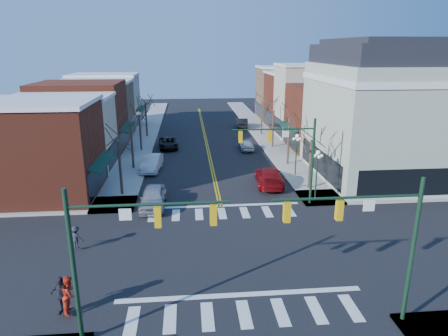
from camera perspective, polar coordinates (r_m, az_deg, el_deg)
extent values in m
plane|color=black|center=(25.94, 0.95, -11.92)|extent=(160.00, 160.00, 0.00)
cube|color=#9E9B93|center=(44.80, -13.08, 0.31)|extent=(3.50, 70.00, 0.15)
cube|color=#9E9B93|center=(45.78, 9.16, 0.89)|extent=(3.50, 70.00, 0.15)
cube|color=maroon|center=(37.69, -25.31, 2.20)|extent=(10.00, 8.50, 8.00)
cube|color=#BAAF99|center=(44.91, -22.06, 4.39)|extent=(10.00, 7.00, 7.50)
cube|color=maroon|center=(52.40, -19.72, 6.82)|extent=(10.00, 9.00, 8.50)
cube|color=#896D4B|center=(60.39, -17.83, 7.87)|extent=(10.00, 7.50, 7.80)
cube|color=#BAAF99|center=(67.88, -16.49, 9.06)|extent=(10.00, 8.00, 8.20)
cube|color=maroon|center=(52.29, 15.05, 6.93)|extent=(10.00, 8.50, 8.00)
cube|color=#BAAF99|center=(59.39, 12.57, 9.20)|extent=(10.00, 7.00, 10.00)
cube|color=maroon|center=(66.61, 10.58, 9.46)|extent=(10.00, 8.00, 8.50)
cube|color=#896D4B|center=(74.26, 8.92, 10.47)|extent=(10.00, 8.00, 9.00)
cube|color=#A6B199|center=(42.27, 21.66, 6.15)|extent=(12.00, 14.00, 11.00)
cube|color=white|center=(41.79, 22.27, 11.67)|extent=(12.25, 14.25, 0.50)
cube|color=black|center=(41.69, 22.63, 14.80)|extent=(11.40, 13.40, 1.80)
cube|color=black|center=(41.69, 22.80, 16.31)|extent=(9.80, 11.80, 0.60)
cylinder|color=#14331E|center=(18.27, -20.65, -13.43)|extent=(0.20, 0.20, 7.20)
cylinder|color=#14331E|center=(16.45, -10.66, -5.15)|extent=(6.50, 0.12, 0.12)
cube|color=gold|center=(16.63, -9.43, -6.88)|extent=(0.28, 0.28, 0.90)
cube|color=gold|center=(16.61, -1.53, -6.68)|extent=(0.28, 0.28, 0.90)
cylinder|color=#14331E|center=(20.20, 25.28, -10.98)|extent=(0.20, 0.20, 7.20)
cylinder|color=#14331E|center=(17.67, 17.27, -4.07)|extent=(6.50, 0.12, 0.12)
cube|color=gold|center=(17.75, 16.14, -5.78)|extent=(0.28, 0.28, 0.90)
cube|color=gold|center=(17.07, 8.97, -6.22)|extent=(0.28, 0.28, 0.90)
cylinder|color=#14331E|center=(32.82, 12.50, 0.73)|extent=(0.20, 0.20, 7.20)
cylinder|color=#14331E|center=(31.33, 7.13, 5.52)|extent=(6.50, 0.12, 0.12)
cube|color=gold|center=(31.37, 6.51, 4.53)|extent=(0.28, 0.28, 0.90)
cube|color=gold|center=(30.99, 2.37, 4.47)|extent=(0.28, 0.28, 0.90)
cylinder|color=#14331E|center=(34.52, 13.06, -1.28)|extent=(0.12, 0.12, 4.00)
sphere|color=white|center=(33.93, 13.30, 2.17)|extent=(0.36, 0.36, 0.36)
cylinder|color=#14331E|center=(40.48, 10.25, 1.56)|extent=(0.12, 0.12, 4.00)
sphere|color=white|center=(39.97, 10.41, 4.53)|extent=(0.36, 0.36, 0.36)
cylinder|color=#382B21|center=(35.57, -14.59, -0.21)|extent=(0.24, 0.24, 4.76)
cylinder|color=#382B21|center=(43.18, -13.00, 3.06)|extent=(0.24, 0.24, 5.04)
cylinder|color=#382B21|center=(50.98, -11.86, 4.93)|extent=(0.24, 0.24, 4.55)
cylinder|color=#382B21|center=(58.76, -11.04, 6.70)|extent=(0.24, 0.24, 4.90)
cylinder|color=#382B21|center=(36.76, 12.20, 0.39)|extent=(0.24, 0.24, 4.62)
cylinder|color=#382B21|center=(44.13, 9.18, 3.67)|extent=(0.24, 0.24, 5.18)
cylinder|color=#382B21|center=(51.77, 7.01, 5.50)|extent=(0.24, 0.24, 4.83)
cylinder|color=#382B21|center=(59.47, 5.40, 7.09)|extent=(0.24, 0.24, 4.97)
imported|color=#B3B2B7|center=(32.87, -10.10, -4.18)|extent=(2.07, 4.95, 1.67)
imported|color=silver|center=(42.72, -10.31, 0.72)|extent=(2.24, 5.14, 1.64)
imported|color=black|center=(51.96, -7.97, 3.55)|extent=(2.72, 5.13, 1.38)
imported|color=maroon|center=(37.76, 6.47, -1.21)|extent=(2.89, 6.05, 1.70)
imported|color=silver|center=(50.64, 3.16, 3.34)|extent=(1.75, 4.08, 1.37)
imported|color=black|center=(64.84, 2.63, 6.43)|extent=(2.19, 4.93, 1.57)
imported|color=red|center=(21.42, -21.20, -16.46)|extent=(0.75, 0.95, 1.94)
imported|color=black|center=(21.47, -22.20, -16.47)|extent=(1.23, 0.79, 1.95)
imported|color=#222129|center=(27.40, -20.39, -9.26)|extent=(1.12, 0.87, 1.53)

